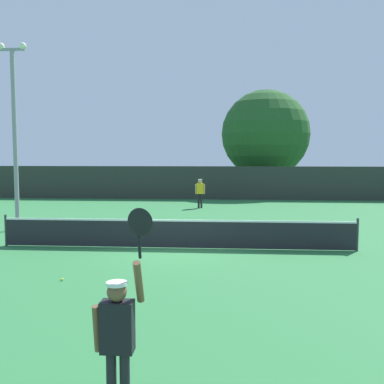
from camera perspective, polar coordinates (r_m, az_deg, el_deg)
ground_plane at (r=14.74m, az=-2.02°, el=-7.30°), size 120.00×120.00×0.00m
tennis_net at (r=14.64m, az=-2.03°, el=-5.34°), size 11.80×0.08×1.07m
perimeter_fence at (r=30.50m, az=1.24°, el=1.20°), size 38.30×0.12×2.30m
player_serving at (r=5.41m, az=-9.51°, el=-17.06°), size 0.68×0.39×2.49m
player_receiving at (r=25.53m, az=1.05°, el=0.21°), size 0.57×0.25×1.68m
tennis_ball at (r=11.52m, az=-16.51°, el=-10.81°), size 0.07×0.07×0.07m
light_pole at (r=19.41m, az=-22.04°, el=8.17°), size 1.18×0.28×7.57m
large_tree at (r=35.11m, az=9.51°, el=7.42°), size 6.85×6.85×8.14m
parked_car_near at (r=37.69m, az=-3.58°, el=1.32°), size 1.99×4.24×1.69m
parked_car_mid at (r=39.01m, az=4.25°, el=1.44°), size 2.15×4.31×1.69m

